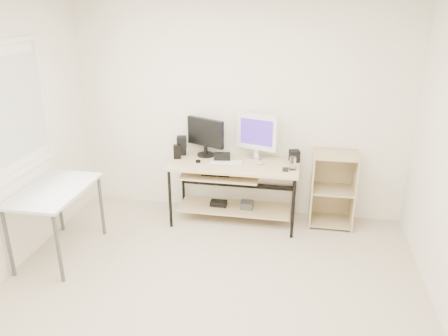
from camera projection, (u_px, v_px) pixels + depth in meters
room at (185, 166)px, 3.42m from camera, size 4.01×4.01×2.62m
desk at (232, 180)px, 5.17m from camera, size 1.50×0.65×0.75m
side_table at (55, 196)px, 4.43m from camera, size 0.60×1.00×0.75m
shelf_unit at (332, 188)px, 5.15m from camera, size 0.50×0.40×0.90m
black_monitor at (206, 135)px, 5.23m from camera, size 0.48×0.26×0.46m
white_imac at (257, 133)px, 5.12m from camera, size 0.50×0.21×0.55m
keyboard at (226, 162)px, 5.10m from camera, size 0.38×0.14×0.01m
mouse at (260, 163)px, 5.05m from camera, size 0.09×0.11×0.03m
center_speaker at (222, 157)px, 5.15m from camera, size 0.20×0.11×0.10m
speaker_left at (182, 145)px, 5.33m from camera, size 0.14×0.14×0.23m
speaker_right at (294, 156)px, 5.12m from camera, size 0.14×0.14×0.14m
audio_controller at (177, 152)px, 5.20m from camera, size 0.10×0.07×0.18m
volume_puck at (198, 161)px, 5.10m from camera, size 0.07×0.07×0.02m
smartphone at (285, 169)px, 4.88m from camera, size 0.07×0.12×0.01m
coaster at (292, 169)px, 4.89m from camera, size 0.12×0.12×0.01m
drinking_glass at (293, 163)px, 4.86m from camera, size 0.09×0.09×0.15m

